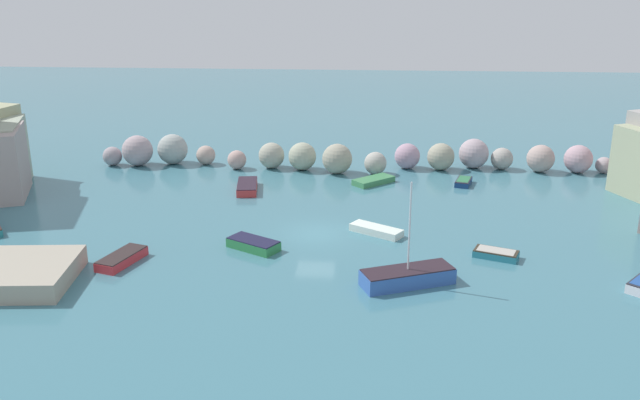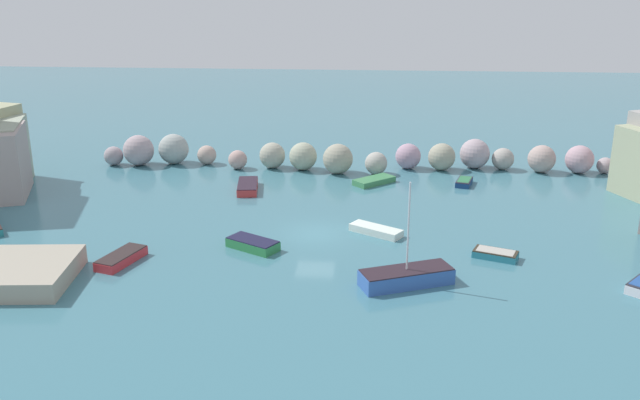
# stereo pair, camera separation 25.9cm
# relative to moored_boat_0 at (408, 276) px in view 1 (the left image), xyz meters

# --- Properties ---
(cove_water) EXTENTS (160.00, 160.00, 0.00)m
(cove_water) POSITION_rel_moored_boat_0_xyz_m (-5.53, 7.23, -0.47)
(cove_water) COLOR teal
(cove_water) RESTS_ON ground
(rock_breakwater) EXTENTS (43.52, 5.12, 2.65)m
(rock_breakwater) POSITION_rel_moored_boat_0_xyz_m (-4.07, 23.01, 0.69)
(rock_breakwater) COLOR #9E9097
(rock_breakwater) RESTS_ON ground
(moored_boat_0) EXTENTS (5.28, 3.45, 5.77)m
(moored_boat_0) POSITION_rel_moored_boat_0_xyz_m (0.00, 0.00, 0.00)
(moored_boat_0) COLOR #355EAE
(moored_boat_0) RESTS_ON cove_water
(moored_boat_1) EXTENTS (3.48, 2.85, 0.61)m
(moored_boat_1) POSITION_rel_moored_boat_0_xyz_m (-9.11, 4.42, -0.17)
(moored_boat_1) COLOR #2F8445
(moored_boat_1) RESTS_ON cove_water
(moored_boat_2) EXTENTS (1.98, 3.93, 0.61)m
(moored_boat_2) POSITION_rel_moored_boat_0_xyz_m (-11.55, 16.22, -0.17)
(moored_boat_2) COLOR #C03333
(moored_boat_2) RESTS_ON cove_water
(moored_boat_4) EXTENTS (2.25, 3.60, 0.58)m
(moored_boat_4) POSITION_rel_moored_boat_0_xyz_m (-16.35, 1.70, -0.18)
(moored_boat_4) COLOR red
(moored_boat_4) RESTS_ON cove_water
(moored_boat_5) EXTENTS (2.80, 2.05, 0.47)m
(moored_boat_5) POSITION_rel_moored_boat_0_xyz_m (5.40, 4.11, -0.22)
(moored_boat_5) COLOR teal
(moored_boat_5) RESTS_ON cove_water
(moored_boat_6) EXTENTS (3.55, 2.83, 0.47)m
(moored_boat_6) POSITION_rel_moored_boat_0_xyz_m (-1.63, 7.54, -0.23)
(moored_boat_6) COLOR silver
(moored_boat_6) RESTS_ON cove_water
(moored_boat_7) EXTENTS (1.64, 2.44, 0.47)m
(moored_boat_7) POSITION_rel_moored_boat_0_xyz_m (5.35, 18.96, -0.22)
(moored_boat_7) COLOR navy
(moored_boat_7) RESTS_ON cove_water
(moored_boat_9) EXTENTS (3.51, 3.38, 0.45)m
(moored_boat_9) POSITION_rel_moored_boat_0_xyz_m (-1.79, 18.79, -0.24)
(moored_boat_9) COLOR #3D8350
(moored_boat_9) RESTS_ON cove_water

